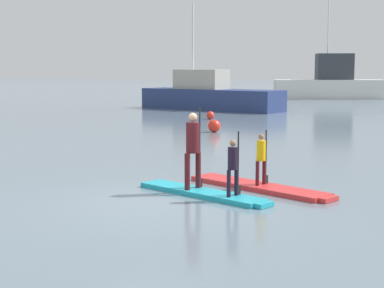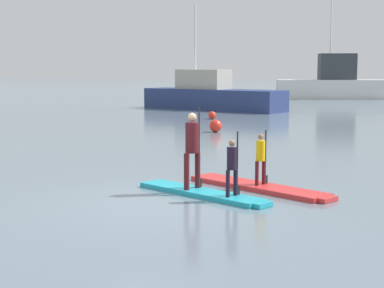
% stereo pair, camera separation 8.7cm
% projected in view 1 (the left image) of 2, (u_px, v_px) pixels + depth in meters
% --- Properties ---
extents(ground_plane, '(240.00, 240.00, 0.00)m').
position_uv_depth(ground_plane, '(157.00, 202.00, 11.77)').
color(ground_plane, slate).
extents(paddleboard_near, '(3.44, 2.21, 0.10)m').
position_uv_depth(paddleboard_near, '(260.00, 187.00, 13.05)').
color(paddleboard_near, red).
rests_on(paddleboard_near, ground).
extents(paddler_child_solo, '(0.26, 0.36, 1.17)m').
position_uv_depth(paddler_child_solo, '(261.00, 156.00, 12.96)').
color(paddler_child_solo, '#4C1419').
rests_on(paddler_child_solo, paddleboard_near).
extents(paddleboard_far, '(3.12, 1.87, 0.10)m').
position_uv_depth(paddleboard_far, '(204.00, 193.00, 12.40)').
color(paddleboard_far, '#1E9EB2').
rests_on(paddleboard_far, ground).
extents(paddler_adult, '(0.37, 0.46, 1.68)m').
position_uv_depth(paddler_adult, '(193.00, 145.00, 12.50)').
color(paddler_adult, '#4C1419').
rests_on(paddler_adult, paddleboard_far).
extents(paddler_child_front, '(0.26, 0.36, 1.27)m').
position_uv_depth(paddler_child_front, '(233.00, 164.00, 11.81)').
color(paddler_child_front, black).
rests_on(paddler_child_front, paddleboard_far).
extents(fishing_boat_white_large, '(9.50, 5.19, 6.54)m').
position_uv_depth(fishing_boat_white_large, '(209.00, 96.00, 37.42)').
color(fishing_boat_white_large, navy).
rests_on(fishing_boat_white_large, ground).
extents(fishing_boat_green_midground, '(9.34, 4.59, 9.78)m').
position_uv_depth(fishing_boat_green_midground, '(331.00, 83.00, 50.34)').
color(fishing_boat_green_midground, silver).
rests_on(fishing_boat_green_midground, ground).
extents(mooring_buoy_near, '(0.51, 0.51, 0.51)m').
position_uv_depth(mooring_buoy_near, '(214.00, 126.00, 24.49)').
color(mooring_buoy_near, red).
rests_on(mooring_buoy_near, ground).
extents(mooring_buoy_mid, '(0.40, 0.40, 0.40)m').
position_uv_depth(mooring_buoy_mid, '(210.00, 115.00, 30.59)').
color(mooring_buoy_mid, red).
rests_on(mooring_buoy_mid, ground).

